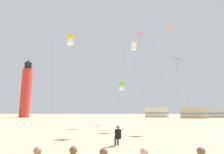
% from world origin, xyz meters
% --- Properties ---
extents(kite_flyer_standing, '(0.42, 0.55, 1.16)m').
position_xyz_m(kite_flyer_standing, '(0.41, 4.52, 0.61)').
color(kite_flyer_standing, black).
rests_on(kite_flyer_standing, ground).
extents(kite_box_gold, '(2.30, 2.47, 10.56)m').
position_xyz_m(kite_box_gold, '(-5.05, 13.31, 9.96)').
color(kite_box_gold, silver).
rests_on(kite_box_gold, ground).
extents(kite_diamond_violet, '(1.23, 1.23, 7.31)m').
position_xyz_m(kite_diamond_violet, '(6.30, 11.44, 6.86)').
color(kite_diamond_violet, silver).
rests_on(kite_diamond_violet, ground).
extents(kite_box_lime, '(1.96, 2.26, 6.10)m').
position_xyz_m(kite_box_lime, '(0.86, 20.93, 5.52)').
color(kite_box_lime, silver).
rests_on(kite_box_lime, ground).
extents(kite_box_white, '(2.46, 1.67, 11.54)m').
position_xyz_m(kite_box_white, '(2.59, 18.45, 10.94)').
color(kite_box_white, silver).
rests_on(kite_box_white, ground).
extents(kite_diamond_orange, '(2.41, 2.41, 12.31)m').
position_xyz_m(kite_diamond_orange, '(6.75, 15.38, 11.51)').
color(kite_diamond_orange, silver).
rests_on(kite_diamond_orange, ground).
extents(kite_diamond_rainbow, '(2.05, 2.05, 9.58)m').
position_xyz_m(kite_diamond_rainbow, '(2.43, 10.49, 8.99)').
color(kite_diamond_rainbow, silver).
rests_on(kite_diamond_rainbow, ground).
extents(lighthouse_distant, '(2.80, 2.80, 16.80)m').
position_xyz_m(lighthouse_distant, '(-26.54, 46.13, 7.84)').
color(lighthouse_distant, red).
rests_on(lighthouse_distant, ground).
extents(rv_van_cream, '(6.61, 2.87, 2.80)m').
position_xyz_m(rv_van_cream, '(11.28, 49.01, 1.39)').
color(rv_van_cream, beige).
rests_on(rv_van_cream, ground).
extents(rv_van_tan, '(6.53, 2.61, 2.80)m').
position_xyz_m(rv_van_tan, '(19.84, 43.49, 1.39)').
color(rv_van_tan, '#C6B28C').
rests_on(rv_van_tan, ground).
extents(rv_van_silver, '(6.57, 2.72, 2.80)m').
position_xyz_m(rv_van_silver, '(27.27, 46.91, 1.39)').
color(rv_van_silver, '#B7BABF').
rests_on(rv_van_silver, ground).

